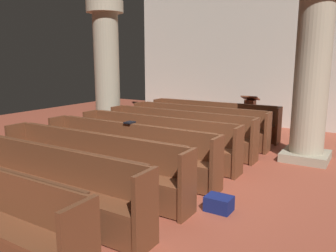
# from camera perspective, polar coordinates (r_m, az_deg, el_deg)

# --- Properties ---
(ground_plane) EXTENTS (19.20, 19.20, 0.00)m
(ground_plane) POSITION_cam_1_polar(r_m,az_deg,el_deg) (5.94, 2.16, -9.75)
(ground_plane) COLOR #9E4733
(back_wall) EXTENTS (10.00, 0.16, 4.50)m
(back_wall) POSITION_cam_1_polar(r_m,az_deg,el_deg) (11.25, 17.98, 11.27)
(back_wall) COLOR beige
(back_wall) RESTS_ON ground
(pew_row_0) EXTENTS (3.69, 0.47, 0.94)m
(pew_row_0) POSITION_cam_1_polar(r_m,az_deg,el_deg) (9.60, 7.55, 1.32)
(pew_row_0) COLOR brown
(pew_row_0) RESTS_ON ground
(pew_row_1) EXTENTS (3.69, 0.46, 0.94)m
(pew_row_1) POSITION_cam_1_polar(r_m,az_deg,el_deg) (8.74, 4.95, 0.41)
(pew_row_1) COLOR brown
(pew_row_1) RESTS_ON ground
(pew_row_2) EXTENTS (3.69, 0.46, 0.94)m
(pew_row_2) POSITION_cam_1_polar(r_m,az_deg,el_deg) (7.90, 1.80, -0.69)
(pew_row_2) COLOR brown
(pew_row_2) RESTS_ON ground
(pew_row_3) EXTENTS (3.69, 0.47, 0.94)m
(pew_row_3) POSITION_cam_1_polar(r_m,az_deg,el_deg) (7.10, -2.08, -2.05)
(pew_row_3) COLOR brown
(pew_row_3) RESTS_ON ground
(pew_row_4) EXTENTS (3.69, 0.46, 0.94)m
(pew_row_4) POSITION_cam_1_polar(r_m,az_deg,el_deg) (6.35, -6.93, -3.72)
(pew_row_4) COLOR brown
(pew_row_4) RESTS_ON ground
(pew_row_5) EXTENTS (3.69, 0.46, 0.94)m
(pew_row_5) POSITION_cam_1_polar(r_m,az_deg,el_deg) (5.65, -13.05, -5.79)
(pew_row_5) COLOR brown
(pew_row_5) RESTS_ON ground
(pew_row_6) EXTENTS (3.69, 0.47, 0.94)m
(pew_row_6) POSITION_cam_1_polar(r_m,az_deg,el_deg) (5.05, -20.81, -8.30)
(pew_row_6) COLOR brown
(pew_row_6) RESTS_ON ground
(pillar_aisle_side) EXTENTS (1.00, 1.00, 3.66)m
(pillar_aisle_side) POSITION_cam_1_polar(r_m,az_deg,el_deg) (7.59, 23.08, 8.63)
(pillar_aisle_side) COLOR #9F967E
(pillar_aisle_side) RESTS_ON ground
(pillar_far_side) EXTENTS (1.00, 1.00, 3.66)m
(pillar_far_side) POSITION_cam_1_polar(r_m,az_deg,el_deg) (9.73, -10.25, 9.68)
(pillar_far_side) COLOR #9F967E
(pillar_far_side) RESTS_ON ground
(lectern) EXTENTS (0.48, 0.45, 1.08)m
(lectern) POSITION_cam_1_polar(r_m,az_deg,el_deg) (10.32, 13.53, 1.54)
(lectern) COLOR #562B1A
(lectern) RESTS_ON ground
(hymn_book) EXTENTS (0.15, 0.19, 0.03)m
(hymn_book) POSITION_cam_1_polar(r_m,az_deg,el_deg) (6.43, -6.47, 0.61)
(hymn_book) COLOR black
(hymn_book) RESTS_ON pew_row_4
(kneeler_box_navy) EXTENTS (0.37, 0.28, 0.21)m
(kneeler_box_navy) POSITION_cam_1_polar(r_m,az_deg,el_deg) (4.99, 8.55, -12.75)
(kneeler_box_navy) COLOR navy
(kneeler_box_navy) RESTS_ON ground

